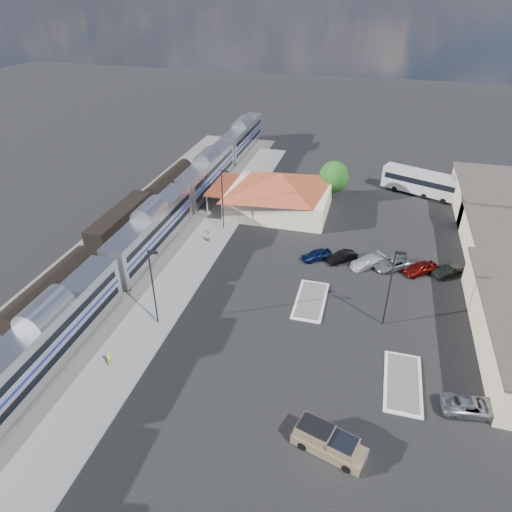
% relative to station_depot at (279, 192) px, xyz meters
% --- Properties ---
extents(ground, '(280.00, 280.00, 0.00)m').
position_rel_station_depot_xyz_m(ground, '(4.56, -24.00, -3.13)').
color(ground, black).
rests_on(ground, ground).
extents(railbed, '(16.00, 100.00, 0.12)m').
position_rel_station_depot_xyz_m(railbed, '(-16.44, -16.00, -3.07)').
color(railbed, '#4C4944').
rests_on(railbed, ground).
extents(platform, '(5.50, 92.00, 0.18)m').
position_rel_station_depot_xyz_m(platform, '(-7.44, -18.00, -3.04)').
color(platform, gray).
rests_on(platform, ground).
extents(passenger_train, '(3.00, 104.00, 5.55)m').
position_rel_station_depot_xyz_m(passenger_train, '(-13.44, -16.26, -0.26)').
color(passenger_train, silver).
rests_on(passenger_train, ground).
extents(freight_cars, '(2.80, 46.00, 4.00)m').
position_rel_station_depot_xyz_m(freight_cars, '(-19.44, -13.75, -1.21)').
color(freight_cars, black).
rests_on(freight_cars, ground).
extents(station_depot, '(18.35, 12.24, 6.20)m').
position_rel_station_depot_xyz_m(station_depot, '(0.00, 0.00, 0.00)').
color(station_depot, beige).
rests_on(station_depot, ground).
extents(traffic_island_south, '(3.30, 7.50, 0.21)m').
position_rel_station_depot_xyz_m(traffic_island_south, '(8.56, -22.00, -3.03)').
color(traffic_island_south, silver).
rests_on(traffic_island_south, ground).
extents(traffic_island_north, '(3.30, 7.50, 0.21)m').
position_rel_station_depot_xyz_m(traffic_island_north, '(18.56, -32.00, -3.03)').
color(traffic_island_north, silver).
rests_on(traffic_island_north, ground).
extents(lamp_plat_s, '(1.08, 0.25, 9.00)m').
position_rel_station_depot_xyz_m(lamp_plat_s, '(-6.34, -30.00, 2.21)').
color(lamp_plat_s, black).
rests_on(lamp_plat_s, ground).
extents(lamp_plat_n, '(1.08, 0.25, 9.00)m').
position_rel_station_depot_xyz_m(lamp_plat_n, '(-6.34, -8.00, 2.21)').
color(lamp_plat_n, black).
rests_on(lamp_plat_n, ground).
extents(lamp_lot, '(1.08, 0.25, 9.00)m').
position_rel_station_depot_xyz_m(lamp_lot, '(16.66, -24.00, 2.21)').
color(lamp_lot, black).
rests_on(lamp_lot, ground).
extents(tree_depot, '(4.71, 4.71, 6.63)m').
position_rel_station_depot_xyz_m(tree_depot, '(7.56, 6.00, 0.89)').
color(tree_depot, '#382314').
rests_on(tree_depot, ground).
extents(pickup_truck, '(6.04, 3.60, 1.96)m').
position_rel_station_depot_xyz_m(pickup_truck, '(12.94, -40.60, -2.20)').
color(pickup_truck, tan).
rests_on(pickup_truck, ground).
extents(suv, '(5.27, 2.96, 1.39)m').
position_rel_station_depot_xyz_m(suv, '(24.04, -33.87, -2.44)').
color(suv, '#999BA0').
rests_on(suv, ground).
extents(coach_bus, '(12.71, 7.16, 4.04)m').
position_rel_station_depot_xyz_m(coach_bus, '(21.45, 12.00, -0.80)').
color(coach_bus, silver).
rests_on(coach_bus, ground).
extents(person_a, '(0.44, 0.65, 1.76)m').
position_rel_station_depot_xyz_m(person_a, '(-8.02, -36.92, -2.07)').
color(person_a, '#D3DC44').
rests_on(person_a, platform).
extents(person_b, '(0.99, 1.11, 1.87)m').
position_rel_station_depot_xyz_m(person_b, '(-7.16, -12.48, -2.01)').
color(person_b, silver).
rests_on(person_b, platform).
extents(parked_car_a, '(4.18, 3.71, 1.37)m').
position_rel_station_depot_xyz_m(parked_car_a, '(7.85, -12.93, -2.45)').
color(parked_car_a, '#0E1B46').
rests_on(parked_car_a, ground).
extents(parked_car_b, '(3.99, 3.74, 1.34)m').
position_rel_station_depot_xyz_m(parked_car_b, '(11.05, -12.63, -2.46)').
color(parked_car_b, black).
rests_on(parked_car_b, ground).
extents(parked_car_c, '(4.73, 4.55, 1.36)m').
position_rel_station_depot_xyz_m(parked_car_c, '(14.25, -12.93, -2.45)').
color(parked_car_c, white).
rests_on(parked_car_c, ground).
extents(parked_car_d, '(5.37, 4.76, 1.38)m').
position_rel_station_depot_xyz_m(parked_car_d, '(17.45, -12.63, -2.44)').
color(parked_car_d, gray).
rests_on(parked_car_d, ground).
extents(parked_car_e, '(4.57, 4.10, 1.50)m').
position_rel_station_depot_xyz_m(parked_car_e, '(20.65, -12.93, -2.38)').
color(parked_car_e, '#670F0B').
rests_on(parked_car_e, ground).
extents(parked_car_f, '(3.88, 3.70, 1.31)m').
position_rel_station_depot_xyz_m(parked_car_f, '(23.85, -12.63, -2.48)').
color(parked_car_f, black).
rests_on(parked_car_f, ground).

